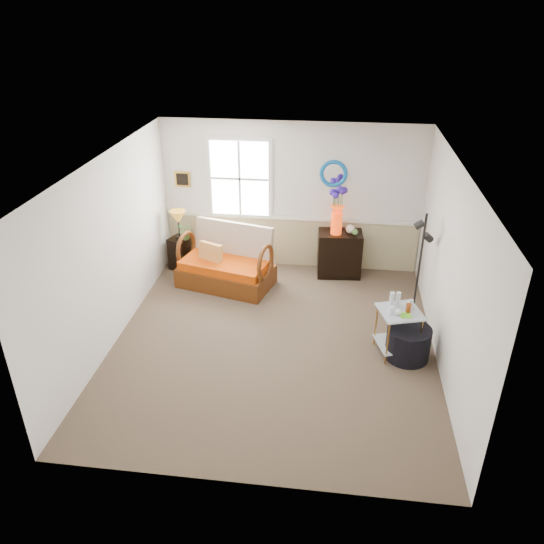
# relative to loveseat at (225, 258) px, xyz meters

# --- Properties ---
(floor) EXTENTS (4.50, 5.00, 0.01)m
(floor) POSITION_rel_loveseat_xyz_m (1.01, -1.59, -0.50)
(floor) COLOR brown
(floor) RESTS_ON ground
(ceiling) EXTENTS (4.50, 5.00, 0.01)m
(ceiling) POSITION_rel_loveseat_xyz_m (1.01, -1.59, 2.10)
(ceiling) COLOR white
(ceiling) RESTS_ON walls
(walls) EXTENTS (4.51, 5.01, 2.60)m
(walls) POSITION_rel_loveseat_xyz_m (1.01, -1.59, 0.80)
(walls) COLOR silver
(walls) RESTS_ON floor
(wainscot) EXTENTS (4.46, 0.02, 0.90)m
(wainscot) POSITION_rel_loveseat_xyz_m (1.01, 0.89, -0.05)
(wainscot) COLOR tan
(wainscot) RESTS_ON walls
(chair_rail) EXTENTS (4.46, 0.04, 0.06)m
(chair_rail) POSITION_rel_loveseat_xyz_m (1.01, 0.88, 0.42)
(chair_rail) COLOR silver
(chair_rail) RESTS_ON walls
(window) EXTENTS (1.14, 0.06, 1.44)m
(window) POSITION_rel_loveseat_xyz_m (0.11, 0.88, 1.10)
(window) COLOR white
(window) RESTS_ON walls
(picture) EXTENTS (0.28, 0.03, 0.28)m
(picture) POSITION_rel_loveseat_xyz_m (-0.91, 0.89, 1.05)
(picture) COLOR #B38628
(picture) RESTS_ON walls
(mirror) EXTENTS (0.47, 0.07, 0.47)m
(mirror) POSITION_rel_loveseat_xyz_m (1.71, 0.89, 1.25)
(mirror) COLOR #0865BA
(mirror) RESTS_ON walls
(loveseat) EXTENTS (1.70, 1.22, 1.00)m
(loveseat) POSITION_rel_loveseat_xyz_m (0.00, 0.00, 0.00)
(loveseat) COLOR #6D300B
(loveseat) RESTS_ON floor
(throw_pillow) EXTENTS (0.43, 0.28, 0.42)m
(throw_pillow) POSITION_rel_loveseat_xyz_m (-0.25, -0.01, 0.04)
(throw_pillow) COLOR #C05423
(throw_pillow) RESTS_ON loveseat
(lamp_stand) EXTENTS (0.44, 0.44, 0.59)m
(lamp_stand) POSITION_rel_loveseat_xyz_m (-0.93, 0.50, -0.21)
(lamp_stand) COLOR black
(lamp_stand) RESTS_ON floor
(table_lamp) EXTENTS (0.37, 0.37, 0.52)m
(table_lamp) POSITION_rel_loveseat_xyz_m (-0.92, 0.50, 0.35)
(table_lamp) COLOR orange
(table_lamp) RESTS_ON lamp_stand
(potted_plant) EXTENTS (0.42, 0.43, 0.25)m
(potted_plant) POSITION_rel_loveseat_xyz_m (-0.80, 0.47, 0.21)
(potted_plant) COLOR #457336
(potted_plant) RESTS_ON lamp_stand
(cabinet) EXTENTS (0.78, 0.53, 0.80)m
(cabinet) POSITION_rel_loveseat_xyz_m (1.89, 0.63, -0.10)
(cabinet) COLOR black
(cabinet) RESTS_ON floor
(flower_vase) EXTENTS (0.32, 0.32, 0.82)m
(flower_vase) POSITION_rel_loveseat_xyz_m (1.81, 0.57, 0.71)
(flower_vase) COLOR red
(flower_vase) RESTS_ON cabinet
(side_table) EXTENTS (0.66, 0.66, 0.68)m
(side_table) POSITION_rel_loveseat_xyz_m (2.72, -1.63, -0.16)
(side_table) COLOR #C38B3A
(side_table) RESTS_ON floor
(tabletop_items) EXTENTS (0.40, 0.40, 0.22)m
(tabletop_items) POSITION_rel_loveseat_xyz_m (2.72, -1.61, 0.28)
(tabletop_items) COLOR silver
(tabletop_items) RESTS_ON side_table
(floor_lamp) EXTENTS (0.26, 0.26, 1.71)m
(floor_lamp) POSITION_rel_loveseat_xyz_m (3.05, -0.68, 0.35)
(floor_lamp) COLOR black
(floor_lamp) RESTS_ON floor
(ottoman) EXTENTS (0.74, 0.74, 0.46)m
(ottoman) POSITION_rel_loveseat_xyz_m (2.86, -1.70, -0.27)
(ottoman) COLOR black
(ottoman) RESTS_ON floor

